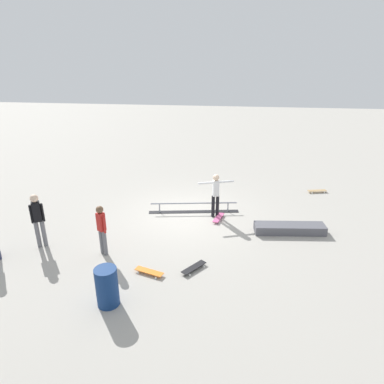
{
  "coord_description": "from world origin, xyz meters",
  "views": [
    {
      "loc": [
        -1.68,
        10.81,
        5.32
      ],
      "look_at": [
        -0.22,
        0.21,
        1.0
      ],
      "focal_mm": 31.06,
      "sensor_mm": 36.0,
      "label": 1
    }
  ],
  "objects_px": {
    "grind_rail": "(194,208)",
    "loose_skateboard_orange": "(149,271)",
    "trash_bin": "(107,287)",
    "bystander_black_shirt": "(38,218)",
    "loose_skateboard_natural": "(317,191)",
    "bystander_red_shirt": "(102,227)",
    "skate_ledge": "(290,228)",
    "loose_skateboard_black": "(194,267)",
    "skater_main": "(216,193)",
    "skateboard_main": "(219,217)"
  },
  "relations": [
    {
      "from": "skate_ledge",
      "to": "loose_skateboard_orange",
      "type": "height_order",
      "value": "skate_ledge"
    },
    {
      "from": "grind_rail",
      "to": "skater_main",
      "type": "relative_size",
      "value": 2.07
    },
    {
      "from": "trash_bin",
      "to": "skater_main",
      "type": "bearing_deg",
      "value": -113.16
    },
    {
      "from": "skateboard_main",
      "to": "loose_skateboard_natural",
      "type": "relative_size",
      "value": 1.0
    },
    {
      "from": "grind_rail",
      "to": "skateboard_main",
      "type": "bearing_deg",
      "value": 142.8
    },
    {
      "from": "skateboard_main",
      "to": "trash_bin",
      "type": "height_order",
      "value": "trash_bin"
    },
    {
      "from": "bystander_red_shirt",
      "to": "loose_skateboard_black",
      "type": "relative_size",
      "value": 2.01
    },
    {
      "from": "bystander_red_shirt",
      "to": "loose_skateboard_orange",
      "type": "height_order",
      "value": "bystander_red_shirt"
    },
    {
      "from": "skater_main",
      "to": "loose_skateboard_orange",
      "type": "xyz_separation_m",
      "value": [
        1.48,
        3.69,
        -0.86
      ]
    },
    {
      "from": "grind_rail",
      "to": "bystander_red_shirt",
      "type": "height_order",
      "value": "bystander_red_shirt"
    },
    {
      "from": "loose_skateboard_natural",
      "to": "trash_bin",
      "type": "xyz_separation_m",
      "value": [
        6.27,
        7.87,
        0.41
      ]
    },
    {
      "from": "bystander_black_shirt",
      "to": "loose_skateboard_natural",
      "type": "distance_m",
      "value": 10.85
    },
    {
      "from": "bystander_black_shirt",
      "to": "loose_skateboard_black",
      "type": "height_order",
      "value": "bystander_black_shirt"
    },
    {
      "from": "skater_main",
      "to": "trash_bin",
      "type": "height_order",
      "value": "skater_main"
    },
    {
      "from": "skate_ledge",
      "to": "loose_skateboard_natural",
      "type": "bearing_deg",
      "value": -113.55
    },
    {
      "from": "skateboard_main",
      "to": "loose_skateboard_natural",
      "type": "height_order",
      "value": "same"
    },
    {
      "from": "grind_rail",
      "to": "loose_skateboard_black",
      "type": "height_order",
      "value": "grind_rail"
    },
    {
      "from": "loose_skateboard_black",
      "to": "skate_ledge",
      "type": "bearing_deg",
      "value": -11.93
    },
    {
      "from": "skater_main",
      "to": "loose_skateboard_orange",
      "type": "height_order",
      "value": "skater_main"
    },
    {
      "from": "grind_rail",
      "to": "trash_bin",
      "type": "xyz_separation_m",
      "value": [
        1.31,
        5.22,
        0.32
      ]
    },
    {
      "from": "grind_rail",
      "to": "skater_main",
      "type": "bearing_deg",
      "value": 151.66
    },
    {
      "from": "skate_ledge",
      "to": "loose_skateboard_natural",
      "type": "xyz_separation_m",
      "value": [
        -1.65,
        -3.78,
        -0.07
      ]
    },
    {
      "from": "loose_skateboard_orange",
      "to": "loose_skateboard_black",
      "type": "relative_size",
      "value": 1.08
    },
    {
      "from": "skate_ledge",
      "to": "bystander_black_shirt",
      "type": "distance_m",
      "value": 7.83
    },
    {
      "from": "grind_rail",
      "to": "trash_bin",
      "type": "height_order",
      "value": "trash_bin"
    },
    {
      "from": "grind_rail",
      "to": "loose_skateboard_orange",
      "type": "xyz_separation_m",
      "value": [
        0.67,
        3.96,
        -0.09
      ]
    },
    {
      "from": "grind_rail",
      "to": "trash_bin",
      "type": "relative_size",
      "value": 3.46
    },
    {
      "from": "bystander_black_shirt",
      "to": "trash_bin",
      "type": "distance_m",
      "value": 3.69
    },
    {
      "from": "loose_skateboard_orange",
      "to": "loose_skateboard_natural",
      "type": "bearing_deg",
      "value": 66.51
    },
    {
      "from": "skate_ledge",
      "to": "bystander_red_shirt",
      "type": "relative_size",
      "value": 1.49
    },
    {
      "from": "grind_rail",
      "to": "skate_ledge",
      "type": "xyz_separation_m",
      "value": [
        -3.31,
        1.13,
        -0.02
      ]
    },
    {
      "from": "trash_bin",
      "to": "loose_skateboard_orange",
      "type": "bearing_deg",
      "value": -116.81
    },
    {
      "from": "grind_rail",
      "to": "skateboard_main",
      "type": "height_order",
      "value": "grind_rail"
    },
    {
      "from": "loose_skateboard_orange",
      "to": "bystander_black_shirt",
      "type": "bearing_deg",
      "value": -177.7
    },
    {
      "from": "skater_main",
      "to": "loose_skateboard_natural",
      "type": "bearing_deg",
      "value": 16.14
    },
    {
      "from": "loose_skateboard_orange",
      "to": "trash_bin",
      "type": "relative_size",
      "value": 0.86
    },
    {
      "from": "bystander_black_shirt",
      "to": "loose_skateboard_natural",
      "type": "xyz_separation_m",
      "value": [
        -9.2,
        -5.68,
        -0.89
      ]
    },
    {
      "from": "loose_skateboard_orange",
      "to": "bystander_red_shirt",
      "type": "bearing_deg",
      "value": 170.05
    },
    {
      "from": "skateboard_main",
      "to": "bystander_red_shirt",
      "type": "xyz_separation_m",
      "value": [
        3.17,
        2.68,
        0.79
      ]
    },
    {
      "from": "skate_ledge",
      "to": "skateboard_main",
      "type": "xyz_separation_m",
      "value": [
        2.36,
        -0.63,
        -0.07
      ]
    },
    {
      "from": "bystander_red_shirt",
      "to": "skate_ledge",
      "type": "bearing_deg",
      "value": -131.29
    },
    {
      "from": "skate_ledge",
      "to": "skateboard_main",
      "type": "relative_size",
      "value": 2.76
    },
    {
      "from": "grind_rail",
      "to": "bystander_black_shirt",
      "type": "relative_size",
      "value": 1.96
    },
    {
      "from": "grind_rail",
      "to": "loose_skateboard_natural",
      "type": "xyz_separation_m",
      "value": [
        -4.96,
        -2.65,
        -0.09
      ]
    },
    {
      "from": "skate_ledge",
      "to": "bystander_black_shirt",
      "type": "xyz_separation_m",
      "value": [
        7.55,
        1.9,
        0.81
      ]
    },
    {
      "from": "bystander_black_shirt",
      "to": "loose_skateboard_orange",
      "type": "bearing_deg",
      "value": -45.05
    },
    {
      "from": "skater_main",
      "to": "skateboard_main",
      "type": "height_order",
      "value": "skater_main"
    },
    {
      "from": "bystander_red_shirt",
      "to": "loose_skateboard_orange",
      "type": "distance_m",
      "value": 1.91
    },
    {
      "from": "loose_skateboard_black",
      "to": "trash_bin",
      "type": "bearing_deg",
      "value": 168.66
    },
    {
      "from": "loose_skateboard_orange",
      "to": "loose_skateboard_natural",
      "type": "distance_m",
      "value": 8.69
    }
  ]
}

